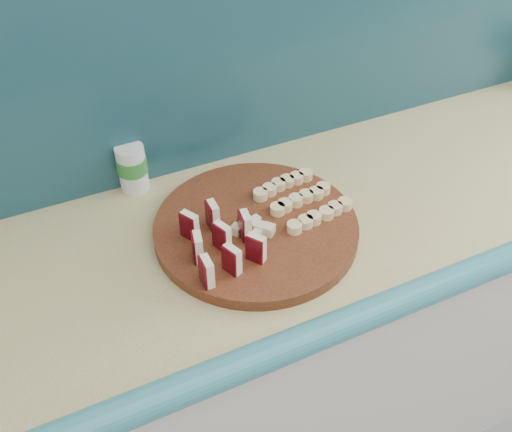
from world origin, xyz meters
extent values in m
cube|color=silver|center=(0.10, 1.50, 0.44)|extent=(2.20, 0.60, 0.88)
cube|color=tan|center=(0.10, 1.50, 0.90)|extent=(2.20, 0.60, 0.03)
cube|color=teal|center=(0.10, 1.79, 1.16)|extent=(2.20, 0.02, 0.50)
cylinder|color=#411C0D|center=(-0.41, 1.49, 0.92)|extent=(0.50, 0.50, 0.03)
cube|color=#F9EBC7|center=(-0.56, 1.38, 0.97)|extent=(0.02, 0.04, 0.06)
cube|color=#49050C|center=(-0.57, 1.38, 0.97)|extent=(0.01, 0.04, 0.06)
cube|color=#F9EBC7|center=(-0.55, 1.45, 0.97)|extent=(0.02, 0.04, 0.06)
cube|color=#49050C|center=(-0.56, 1.45, 0.97)|extent=(0.01, 0.04, 0.06)
cube|color=#F9EBC7|center=(-0.55, 1.52, 0.97)|extent=(0.02, 0.04, 0.06)
cube|color=#49050C|center=(-0.56, 1.51, 0.97)|extent=(0.01, 0.04, 0.06)
cube|color=#F9EBC7|center=(-0.51, 1.39, 0.97)|extent=(0.02, 0.04, 0.06)
cube|color=#49050C|center=(-0.52, 1.39, 0.97)|extent=(0.01, 0.04, 0.06)
cube|color=#F9EBC7|center=(-0.50, 1.46, 0.97)|extent=(0.02, 0.04, 0.06)
cube|color=#49050C|center=(-0.51, 1.46, 0.97)|extent=(0.01, 0.04, 0.06)
cube|color=#F9EBC7|center=(-0.49, 1.53, 0.97)|extent=(0.02, 0.04, 0.06)
cube|color=#49050C|center=(-0.50, 1.52, 0.97)|extent=(0.01, 0.04, 0.06)
cube|color=#F9EBC7|center=(-0.45, 1.40, 0.97)|extent=(0.02, 0.04, 0.06)
cube|color=#49050C|center=(-0.46, 1.40, 0.97)|extent=(0.01, 0.04, 0.06)
cube|color=#F9EBC7|center=(-0.44, 1.47, 0.97)|extent=(0.02, 0.04, 0.06)
cube|color=#49050C|center=(-0.45, 1.46, 0.97)|extent=(0.01, 0.04, 0.06)
cube|color=beige|center=(-0.42, 1.49, 0.95)|extent=(0.02, 0.02, 0.02)
cube|color=beige|center=(-0.42, 1.50, 0.95)|extent=(0.02, 0.02, 0.02)
cube|color=#49050C|center=(-0.43, 1.52, 0.95)|extent=(0.02, 0.02, 0.02)
cube|color=beige|center=(-0.44, 1.50, 0.95)|extent=(0.02, 0.02, 0.02)
cube|color=beige|center=(-0.45, 1.49, 0.95)|extent=(0.02, 0.02, 0.02)
cube|color=beige|center=(-0.46, 1.48, 0.95)|extent=(0.02, 0.02, 0.02)
cube|color=beige|center=(-0.44, 1.48, 0.95)|extent=(0.02, 0.02, 0.02)
cube|color=beige|center=(-0.43, 1.47, 0.95)|extent=(0.02, 0.02, 0.02)
cube|color=#49050C|center=(-0.41, 1.47, 0.95)|extent=(0.02, 0.02, 0.02)
cylinder|color=beige|center=(-0.34, 1.44, 0.95)|extent=(0.03, 0.03, 0.02)
cylinder|color=beige|center=(-0.32, 1.44, 0.95)|extent=(0.03, 0.03, 0.02)
cylinder|color=beige|center=(-0.29, 1.45, 0.95)|extent=(0.03, 0.03, 0.02)
cylinder|color=beige|center=(-0.26, 1.45, 0.95)|extent=(0.03, 0.03, 0.02)
cylinder|color=beige|center=(-0.24, 1.45, 0.95)|extent=(0.03, 0.03, 0.02)
cylinder|color=beige|center=(-0.21, 1.46, 0.95)|extent=(0.03, 0.03, 0.02)
cylinder|color=beige|center=(-0.35, 1.50, 0.95)|extent=(0.03, 0.03, 0.02)
cylinder|color=beige|center=(-0.33, 1.51, 0.95)|extent=(0.03, 0.03, 0.02)
cylinder|color=beige|center=(-0.30, 1.51, 0.95)|extent=(0.03, 0.03, 0.02)
cylinder|color=beige|center=(-0.27, 1.52, 0.95)|extent=(0.03, 0.03, 0.02)
cylinder|color=beige|center=(-0.25, 1.52, 0.95)|extent=(0.03, 0.03, 0.02)
cylinder|color=beige|center=(-0.22, 1.52, 0.95)|extent=(0.03, 0.03, 0.02)
cylinder|color=beige|center=(-0.36, 1.57, 0.95)|extent=(0.03, 0.03, 0.02)
cylinder|color=beige|center=(-0.34, 1.57, 0.95)|extent=(0.03, 0.03, 0.02)
cylinder|color=beige|center=(-0.31, 1.58, 0.95)|extent=(0.03, 0.03, 0.02)
cylinder|color=beige|center=(-0.28, 1.58, 0.95)|extent=(0.03, 0.03, 0.02)
cylinder|color=beige|center=(-0.26, 1.58, 0.95)|extent=(0.03, 0.03, 0.02)
cylinder|color=beige|center=(-0.23, 1.59, 0.95)|extent=(0.03, 0.03, 0.02)
cylinder|color=silver|center=(-0.60, 1.76, 0.97)|extent=(0.07, 0.07, 0.11)
cylinder|color=#2F8132|center=(-0.60, 1.76, 0.98)|extent=(0.07, 0.07, 0.04)
cube|color=gold|center=(-0.42, 1.64, 0.91)|extent=(0.07, 0.14, 0.01)
cube|color=gold|center=(-0.37, 1.66, 0.91)|extent=(0.07, 0.14, 0.01)
cube|color=gold|center=(-0.33, 1.63, 0.91)|extent=(0.13, 0.12, 0.01)
camera|label=1|loc=(-0.80, 0.67, 1.75)|focal=40.00mm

